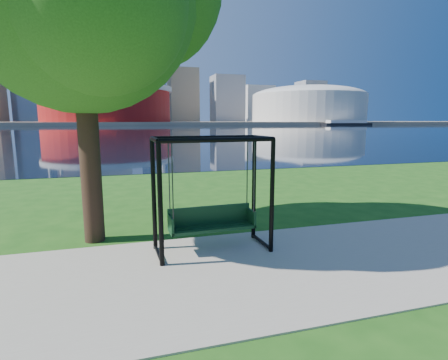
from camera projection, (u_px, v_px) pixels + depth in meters
name	position (u px, v px, depth m)	size (l,w,h in m)	color
ground	(224.00, 261.00, 6.86)	(900.00, 900.00, 0.00)	#1E5114
path	(232.00, 271.00, 6.39)	(120.00, 4.00, 0.03)	#9E937F
river	(128.00, 130.00, 103.39)	(900.00, 180.00, 0.02)	black
far_bank	(123.00, 123.00, 296.30)	(900.00, 228.00, 2.00)	#937F60
stadium	(107.00, 103.00, 224.12)	(83.00, 83.00, 32.00)	maroon
arena	(308.00, 103.00, 263.87)	(84.00, 84.00, 26.56)	beige
skyline	(116.00, 82.00, 301.94)	(392.00, 66.00, 96.50)	gray
swing	(212.00, 197.00, 7.24)	(2.40, 1.12, 2.42)	black
barge	(346.00, 123.00, 221.01)	(31.94, 10.90, 3.14)	black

